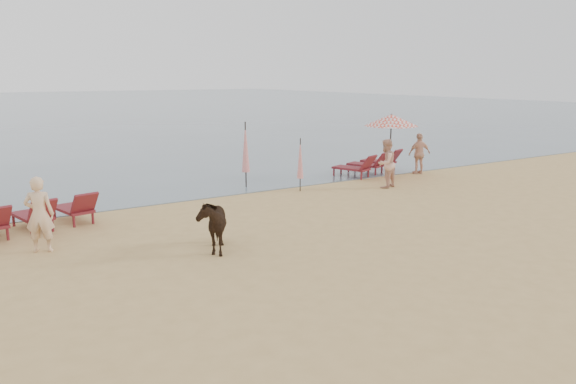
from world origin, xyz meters
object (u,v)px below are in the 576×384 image
at_px(cow, 211,224).
at_px(beachgoer_right_a, 386,164).
at_px(beachgoer_right_b, 419,154).
at_px(umbrella_closed_left, 246,147).
at_px(umbrella_closed_right, 300,159).
at_px(lounger_cluster_right, 370,163).
at_px(lounger_cluster_left, 13,218).
at_px(beachgoer_left, 39,214).
at_px(umbrella_open_right, 391,120).

height_order(cow, beachgoer_right_a, beachgoer_right_a).
xyz_separation_m(cow, beachgoer_right_b, (12.63, 5.30, 0.21)).
distance_m(umbrella_closed_left, umbrella_closed_right, 2.24).
relative_size(umbrella_closed_right, beachgoer_right_a, 1.06).
bearing_deg(lounger_cluster_right, beachgoer_right_a, -139.87).
distance_m(lounger_cluster_left, cow, 5.88).
relative_size(beachgoer_left, beachgoer_right_b, 1.05).
bearing_deg(umbrella_open_right, lounger_cluster_left, -165.77).
distance_m(umbrella_closed_right, cow, 7.83).
xyz_separation_m(lounger_cluster_right, beachgoer_right_b, (1.86, -1.16, 0.43)).
bearing_deg(beachgoer_right_a, beachgoer_left, -9.53).
xyz_separation_m(umbrella_closed_left, beachgoer_right_a, (4.66, -2.92, -0.64)).
relative_size(lounger_cluster_left, cow, 2.78).
bearing_deg(umbrella_closed_left, lounger_cluster_left, -164.42).
distance_m(lounger_cluster_right, beachgoer_left, 15.04).
relative_size(umbrella_closed_right, beachgoer_right_b, 1.11).
relative_size(lounger_cluster_right, beachgoer_right_a, 1.89).
xyz_separation_m(lounger_cluster_left, beachgoer_right_a, (13.27, -0.51, 0.48)).
distance_m(beachgoer_left, beachgoer_right_a, 12.97).
bearing_deg(beachgoer_right_a, lounger_cluster_left, -18.56).
height_order(lounger_cluster_left, beachgoer_right_a, beachgoer_right_a).
height_order(umbrella_closed_right, cow, umbrella_closed_right).
relative_size(cow, beachgoer_right_a, 0.87).
bearing_deg(lounger_cluster_left, umbrella_closed_left, 3.19).
bearing_deg(beachgoer_left, beachgoer_right_a, -149.71).
height_order(umbrella_closed_left, beachgoer_left, umbrella_closed_left).
xyz_separation_m(umbrella_open_right, umbrella_closed_left, (-6.40, 1.26, -0.87)).
height_order(lounger_cluster_right, cow, cow).
relative_size(umbrella_open_right, umbrella_closed_left, 1.06).
relative_size(beachgoer_left, beachgoer_right_a, 1.01).
height_order(lounger_cluster_right, umbrella_closed_right, umbrella_closed_right).
bearing_deg(beachgoer_right_b, lounger_cluster_left, 16.48).
xyz_separation_m(umbrella_open_right, umbrella_closed_right, (-4.96, -0.42, -1.22)).
xyz_separation_m(lounger_cluster_right, cow, (-10.77, -6.45, 0.22)).
distance_m(lounger_cluster_left, beachgoer_left, 2.15).
bearing_deg(lounger_cluster_right, umbrella_open_right, -99.24).
relative_size(umbrella_closed_left, beachgoer_right_a, 1.35).
bearing_deg(beachgoer_left, cow, 172.31).
bearing_deg(umbrella_open_right, beachgoer_right_a, -126.59).
xyz_separation_m(umbrella_closed_right, beachgoer_left, (-9.66, -2.78, -0.29)).
relative_size(umbrella_closed_right, beachgoer_left, 1.06).
relative_size(lounger_cluster_left, lounger_cluster_right, 1.28).
xyz_separation_m(lounger_cluster_left, umbrella_closed_left, (8.62, 2.40, 1.12)).
relative_size(lounger_cluster_left, umbrella_open_right, 1.69).
bearing_deg(beachgoer_right_a, umbrella_open_right, -152.81).
distance_m(umbrella_closed_left, beachgoer_right_b, 8.21).
bearing_deg(beachgoer_left, lounger_cluster_right, -140.11).
height_order(umbrella_closed_left, beachgoer_right_b, umbrella_closed_left).
height_order(lounger_cluster_right, umbrella_closed_left, umbrella_closed_left).
relative_size(lounger_cluster_right, beachgoer_left, 1.88).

